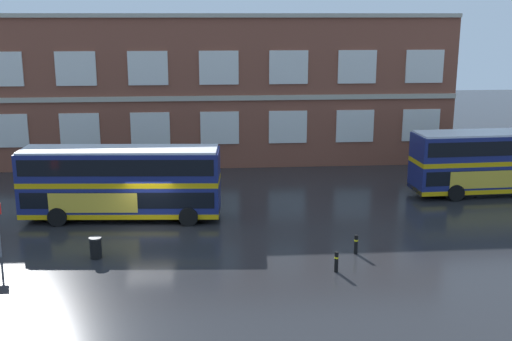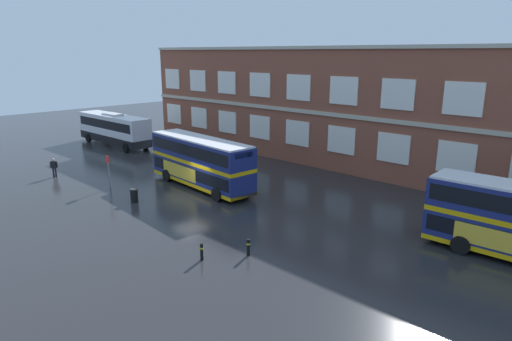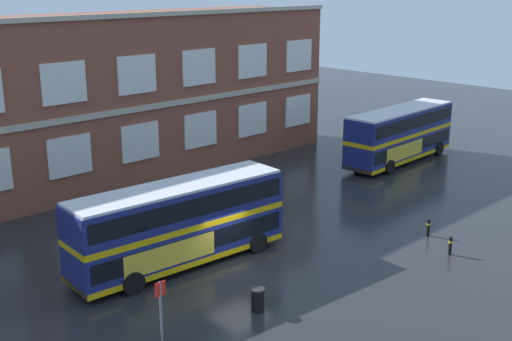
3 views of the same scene
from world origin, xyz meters
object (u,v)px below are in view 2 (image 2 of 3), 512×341
object	(u,v)px
touring_coach	(114,129)
waiting_passenger	(54,167)
station_litter_bin	(134,195)
safety_bollard_east	(248,247)
bus_stand_flag	(109,169)
safety_bollard_west	(202,251)
double_decker_near	(201,161)

from	to	relation	value
touring_coach	waiting_passenger	distance (m)	14.21
station_litter_bin	safety_bollard_east	xyz separation A→B (m)	(12.43, -0.44, -0.03)
bus_stand_flag	safety_bollard_east	size ratio (longest dim) A/B	2.84
touring_coach	safety_bollard_west	size ratio (longest dim) A/B	12.69
touring_coach	safety_bollard_east	size ratio (longest dim) A/B	12.69
bus_stand_flag	safety_bollard_west	distance (m)	15.92
touring_coach	station_litter_bin	distance (m)	22.51
double_decker_near	bus_stand_flag	distance (m)	7.47
waiting_passenger	safety_bollard_west	distance (m)	22.30
double_decker_near	waiting_passenger	size ratio (longest dim) A/B	6.56
station_litter_bin	safety_bollard_east	size ratio (longest dim) A/B	1.08
double_decker_near	bus_stand_flag	xyz separation A→B (m)	(-5.08, -5.46, -0.51)
waiting_passenger	bus_stand_flag	bearing A→B (deg)	14.65
double_decker_near	safety_bollard_west	xyz separation A→B (m)	(10.51, -8.50, -1.66)
waiting_passenger	station_litter_bin	distance (m)	11.30
station_litter_bin	double_decker_near	bearing A→B (deg)	84.96
double_decker_near	waiting_passenger	distance (m)	13.84
safety_bollard_east	bus_stand_flag	bearing A→B (deg)	176.89
bus_stand_flag	safety_bollard_east	bearing A→B (deg)	-3.11
touring_coach	safety_bollard_east	xyz separation A→B (m)	(32.74, -10.06, -1.42)
safety_bollard_west	touring_coach	bearing A→B (deg)	158.77
safety_bollard_east	double_decker_near	bearing A→B (deg)	151.80
waiting_passenger	station_litter_bin	xyz separation A→B (m)	(11.23, 1.26, -0.41)
double_decker_near	touring_coach	xyz separation A→B (m)	(-20.83, 3.67, -0.24)
double_decker_near	safety_bollard_east	xyz separation A→B (m)	(11.90, -6.38, -1.66)
safety_bollard_east	touring_coach	bearing A→B (deg)	162.92
safety_bollard_west	safety_bollard_east	xyz separation A→B (m)	(1.40, 2.12, 0.00)
touring_coach	safety_bollard_west	bearing A→B (deg)	-21.23
station_litter_bin	safety_bollard_west	bearing A→B (deg)	-13.05
double_decker_near	station_litter_bin	world-z (taller)	double_decker_near
bus_stand_flag	station_litter_bin	size ratio (longest dim) A/B	2.62
safety_bollard_west	waiting_passenger	bearing A→B (deg)	176.66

